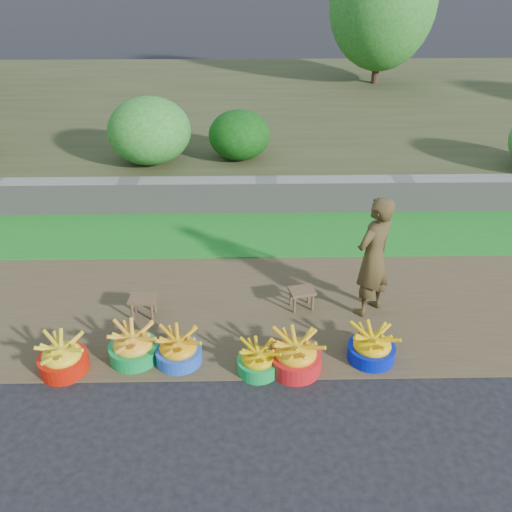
{
  "coord_description": "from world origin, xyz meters",
  "views": [
    {
      "loc": [
        -0.32,
        -4.48,
        4.11
      ],
      "look_at": [
        -0.22,
        1.3,
        0.75
      ],
      "focal_mm": 40.0,
      "sensor_mm": 36.0,
      "label": 1
    }
  ],
  "objects_px": {
    "basin_a": "(62,357)",
    "stool_left": "(143,301)",
    "basin_b": "(133,346)",
    "basin_f": "(372,347)",
    "stool_right": "(302,293)",
    "vendor_woman": "(373,257)",
    "basin_e": "(296,355)",
    "basin_c": "(178,350)",
    "basin_d": "(258,360)"
  },
  "relations": [
    {
      "from": "basin_a",
      "to": "stool_left",
      "type": "height_order",
      "value": "basin_a"
    },
    {
      "from": "basin_b",
      "to": "basin_f",
      "type": "relative_size",
      "value": 1.04
    },
    {
      "from": "stool_right",
      "to": "vendor_woman",
      "type": "xyz_separation_m",
      "value": [
        0.8,
        -0.07,
        0.55
      ]
    },
    {
      "from": "basin_e",
      "to": "basin_f",
      "type": "relative_size",
      "value": 1.08
    },
    {
      "from": "basin_c",
      "to": "stool_left",
      "type": "xyz_separation_m",
      "value": [
        -0.5,
        0.82,
        0.07
      ]
    },
    {
      "from": "basin_c",
      "to": "basin_f",
      "type": "bearing_deg",
      "value": 0.04
    },
    {
      "from": "basin_d",
      "to": "stool_right",
      "type": "relative_size",
      "value": 1.3
    },
    {
      "from": "basin_d",
      "to": "vendor_woman",
      "type": "relative_size",
      "value": 0.29
    },
    {
      "from": "basin_e",
      "to": "vendor_woman",
      "type": "distance_m",
      "value": 1.53
    },
    {
      "from": "stool_left",
      "to": "stool_right",
      "type": "bearing_deg",
      "value": 4.16
    },
    {
      "from": "basin_b",
      "to": "vendor_woman",
      "type": "xyz_separation_m",
      "value": [
        2.71,
        0.84,
        0.6
      ]
    },
    {
      "from": "basin_f",
      "to": "basin_c",
      "type": "bearing_deg",
      "value": -179.96
    },
    {
      "from": "basin_f",
      "to": "stool_left",
      "type": "relative_size",
      "value": 1.59
    },
    {
      "from": "basin_a",
      "to": "basin_b",
      "type": "distance_m",
      "value": 0.74
    },
    {
      "from": "stool_left",
      "to": "vendor_woman",
      "type": "relative_size",
      "value": 0.21
    },
    {
      "from": "basin_b",
      "to": "basin_a",
      "type": "bearing_deg",
      "value": -167.5
    },
    {
      "from": "stool_left",
      "to": "stool_right",
      "type": "relative_size",
      "value": 0.94
    },
    {
      "from": "basin_c",
      "to": "stool_right",
      "type": "height_order",
      "value": "basin_c"
    },
    {
      "from": "vendor_woman",
      "to": "basin_c",
      "type": "bearing_deg",
      "value": -19.61
    },
    {
      "from": "stool_right",
      "to": "vendor_woman",
      "type": "bearing_deg",
      "value": -5.03
    },
    {
      "from": "basin_b",
      "to": "vendor_woman",
      "type": "distance_m",
      "value": 2.9
    },
    {
      "from": "basin_d",
      "to": "basin_f",
      "type": "relative_size",
      "value": 0.87
    },
    {
      "from": "basin_f",
      "to": "vendor_woman",
      "type": "height_order",
      "value": "vendor_woman"
    },
    {
      "from": "stool_left",
      "to": "stool_right",
      "type": "xyz_separation_m",
      "value": [
        1.91,
        0.14,
        -0.01
      ]
    },
    {
      "from": "basin_a",
      "to": "stool_right",
      "type": "xyz_separation_m",
      "value": [
        2.62,
        1.07,
        0.06
      ]
    },
    {
      "from": "basin_e",
      "to": "stool_right",
      "type": "xyz_separation_m",
      "value": [
        0.16,
        1.1,
        0.04
      ]
    },
    {
      "from": "basin_d",
      "to": "basin_e",
      "type": "relative_size",
      "value": 0.8
    },
    {
      "from": "basin_d",
      "to": "stool_right",
      "type": "distance_m",
      "value": 1.26
    },
    {
      "from": "basin_d",
      "to": "stool_right",
      "type": "bearing_deg",
      "value": 63.56
    },
    {
      "from": "stool_left",
      "to": "stool_right",
      "type": "height_order",
      "value": "stool_left"
    },
    {
      "from": "basin_e",
      "to": "basin_b",
      "type": "bearing_deg",
      "value": 173.86
    },
    {
      "from": "basin_e",
      "to": "basin_f",
      "type": "height_order",
      "value": "basin_e"
    },
    {
      "from": "basin_a",
      "to": "stool_left",
      "type": "distance_m",
      "value": 1.17
    },
    {
      "from": "basin_d",
      "to": "stool_left",
      "type": "xyz_separation_m",
      "value": [
        -1.35,
        0.99,
        0.09
      ]
    },
    {
      "from": "basin_e",
      "to": "basin_c",
      "type": "bearing_deg",
      "value": 173.79
    },
    {
      "from": "basin_c",
      "to": "stool_left",
      "type": "distance_m",
      "value": 0.97
    },
    {
      "from": "basin_f",
      "to": "stool_right",
      "type": "xyz_separation_m",
      "value": [
        -0.67,
        0.96,
        0.06
      ]
    },
    {
      "from": "basin_c",
      "to": "basin_f",
      "type": "relative_size",
      "value": 0.98
    },
    {
      "from": "vendor_woman",
      "to": "stool_right",
      "type": "bearing_deg",
      "value": -46.56
    },
    {
      "from": "stool_left",
      "to": "basin_c",
      "type": "bearing_deg",
      "value": -58.6
    },
    {
      "from": "basin_a",
      "to": "stool_left",
      "type": "bearing_deg",
      "value": 52.7
    },
    {
      "from": "basin_a",
      "to": "basin_b",
      "type": "height_order",
      "value": "basin_b"
    },
    {
      "from": "basin_d",
      "to": "vendor_woman",
      "type": "bearing_deg",
      "value": 37.73
    },
    {
      "from": "basin_a",
      "to": "stool_right",
      "type": "relative_size",
      "value": 1.53
    },
    {
      "from": "basin_c",
      "to": "vendor_woman",
      "type": "height_order",
      "value": "vendor_woman"
    },
    {
      "from": "basin_f",
      "to": "stool_right",
      "type": "bearing_deg",
      "value": 125.04
    },
    {
      "from": "basin_b",
      "to": "stool_right",
      "type": "bearing_deg",
      "value": 25.56
    },
    {
      "from": "basin_b",
      "to": "stool_right",
      "type": "height_order",
      "value": "basin_b"
    },
    {
      "from": "basin_a",
      "to": "basin_e",
      "type": "distance_m",
      "value": 2.46
    },
    {
      "from": "basin_c",
      "to": "stool_right",
      "type": "relative_size",
      "value": 1.46
    }
  ]
}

